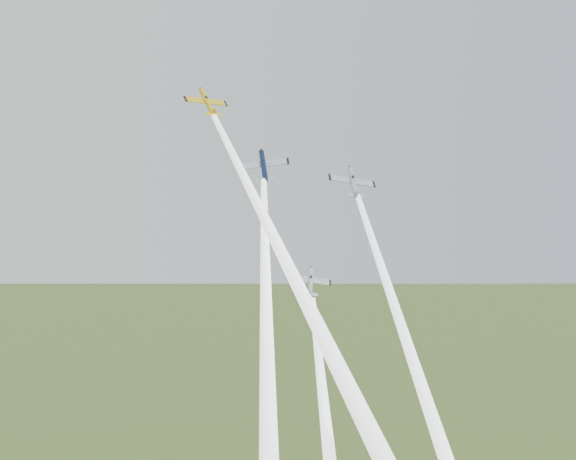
# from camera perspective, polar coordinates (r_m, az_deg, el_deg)

# --- Properties ---
(plane_yellow) EXTENTS (9.17, 7.88, 6.87)m
(plane_yellow) POSITION_cam_1_polar(r_m,az_deg,el_deg) (122.02, -6.39, 9.98)
(plane_yellow) COLOR gold
(smoke_trail_yellow) EXTENTS (12.77, 42.57, 48.85)m
(smoke_trail_yellow) POSITION_cam_1_polar(r_m,az_deg,el_deg) (101.81, 0.04, -2.91)
(smoke_trail_yellow) COLOR white
(plane_navy) EXTENTS (9.48, 9.17, 8.14)m
(plane_navy) POSITION_cam_1_polar(r_m,az_deg,el_deg) (116.49, -1.95, 5.10)
(plane_navy) COLOR #0C1737
(smoke_trail_navy) EXTENTS (15.47, 37.12, 43.48)m
(smoke_trail_navy) POSITION_cam_1_polar(r_m,az_deg,el_deg) (97.08, -1.71, -7.88)
(smoke_trail_navy) COLOR white
(plane_silver_right) EXTENTS (10.02, 7.47, 8.47)m
(plane_silver_right) POSITION_cam_1_polar(r_m,az_deg,el_deg) (124.75, 5.16, 3.77)
(plane_silver_right) COLOR #B2B8C1
(smoke_trail_silver_right) EXTENTS (8.06, 50.77, 57.57)m
(smoke_trail_silver_right) POSITION_cam_1_polar(r_m,az_deg,el_deg) (103.47, 10.72, -12.63)
(smoke_trail_silver_right) COLOR white
(plane_silver_low) EXTENTS (8.21, 6.50, 6.43)m
(plane_silver_low) POSITION_cam_1_polar(r_m,az_deg,el_deg) (111.74, 1.80, -4.10)
(plane_silver_low) COLOR #AFB7BE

